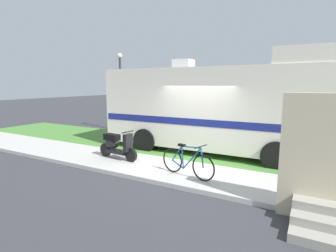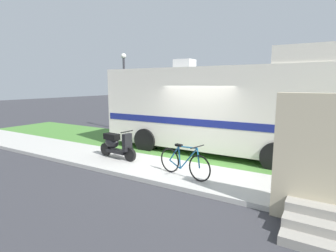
{
  "view_description": "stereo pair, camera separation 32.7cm",
  "coord_description": "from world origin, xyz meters",
  "px_view_note": "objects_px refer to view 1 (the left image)",
  "views": [
    {
      "loc": [
        3.41,
        -7.69,
        2.56
      ],
      "look_at": [
        -1.07,
        0.3,
        1.1
      ],
      "focal_mm": 28.4,
      "sensor_mm": 36.0,
      "label": 1
    },
    {
      "loc": [
        3.69,
        -7.53,
        2.56
      ],
      "look_at": [
        -1.07,
        0.3,
        1.1
      ],
      "focal_mm": 28.4,
      "sensor_mm": 36.0,
      "label": 2
    }
  ],
  "objects_px": {
    "scooter": "(116,145)",
    "pickup_truck_near": "(248,115)",
    "street_lamp_post": "(121,84)",
    "motorhome_rv": "(215,107)",
    "bicycle": "(187,162)"
  },
  "relations": [
    {
      "from": "motorhome_rv",
      "to": "scooter",
      "type": "distance_m",
      "value": 3.84
    },
    {
      "from": "bicycle",
      "to": "scooter",
      "type": "bearing_deg",
      "value": 171.51
    },
    {
      "from": "bicycle",
      "to": "street_lamp_post",
      "type": "relative_size",
      "value": 0.41
    },
    {
      "from": "motorhome_rv",
      "to": "street_lamp_post",
      "type": "bearing_deg",
      "value": 162.31
    },
    {
      "from": "pickup_truck_near",
      "to": "street_lamp_post",
      "type": "height_order",
      "value": "street_lamp_post"
    },
    {
      "from": "scooter",
      "to": "pickup_truck_near",
      "type": "height_order",
      "value": "pickup_truck_near"
    },
    {
      "from": "pickup_truck_near",
      "to": "street_lamp_post",
      "type": "relative_size",
      "value": 1.41
    },
    {
      "from": "motorhome_rv",
      "to": "scooter",
      "type": "relative_size",
      "value": 4.94
    },
    {
      "from": "pickup_truck_near",
      "to": "street_lamp_post",
      "type": "distance_m",
      "value": 6.89
    },
    {
      "from": "bicycle",
      "to": "pickup_truck_near",
      "type": "relative_size",
      "value": 0.29
    },
    {
      "from": "motorhome_rv",
      "to": "street_lamp_post",
      "type": "distance_m",
      "value": 6.32
    },
    {
      "from": "scooter",
      "to": "street_lamp_post",
      "type": "distance_m",
      "value": 6.25
    },
    {
      "from": "motorhome_rv",
      "to": "bicycle",
      "type": "height_order",
      "value": "motorhome_rv"
    },
    {
      "from": "scooter",
      "to": "pickup_truck_near",
      "type": "distance_m",
      "value": 7.74
    },
    {
      "from": "motorhome_rv",
      "to": "bicycle",
      "type": "xyz_separation_m",
      "value": [
        0.4,
        -3.22,
        -1.22
      ]
    }
  ]
}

